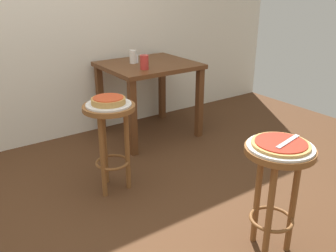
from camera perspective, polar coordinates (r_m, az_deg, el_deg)
ground_plane at (r=2.48m, az=-8.43°, el=-15.28°), size 6.00×6.00×0.00m
stool_foreground at (r=2.09m, az=16.45°, el=-7.64°), size 0.37×0.37×0.67m
serving_plate_foreground at (r=2.00m, az=17.00°, el=-3.08°), size 0.35×0.35×0.01m
pizza_foreground at (r=2.00m, az=17.05°, el=-2.66°), size 0.30×0.30×0.02m
stool_middle at (r=2.66m, az=-8.94°, el=-0.40°), size 0.37×0.37×0.67m
serving_plate_middle at (r=2.60m, az=-9.18°, el=3.33°), size 0.32×0.32×0.01m
pizza_middle at (r=2.59m, az=-9.22°, el=3.93°), size 0.24×0.24×0.05m
dining_table at (r=3.61m, az=-3.01°, el=7.79°), size 0.85×0.75×0.73m
cup_near_edge at (r=3.32m, az=-3.68°, el=9.83°), size 0.08×0.08×0.13m
cup_far_edge at (r=3.58m, az=-5.43°, el=10.63°), size 0.07×0.07×0.13m
condiment_shaker at (r=3.59m, az=-4.91°, el=10.34°), size 0.04×0.04×0.08m
pizza_server_knife at (r=2.00m, az=18.08°, el=-2.28°), size 0.22×0.07×0.01m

